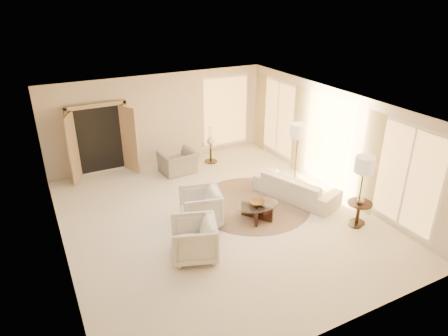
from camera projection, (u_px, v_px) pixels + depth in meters
name	position (u px, v px, depth m)	size (l,w,h in m)	color
room	(217.00, 166.00, 9.21)	(7.04, 8.04, 2.83)	silver
windows_right	(330.00, 142.00, 10.75)	(0.10, 6.40, 2.40)	#FFBF66
window_back_corner	(226.00, 112.00, 13.38)	(1.70, 0.10, 2.40)	#FFBF66
curtains_right	(307.00, 134.00, 11.47)	(0.06, 5.20, 2.60)	tan
french_doors	(101.00, 141.00, 11.64)	(1.95, 0.66, 2.16)	tan
area_rug	(252.00, 203.00, 10.43)	(3.04, 3.04, 0.01)	#483529
sofa	(296.00, 187.00, 10.58)	(2.25, 0.88, 0.66)	silver
armchair_left	(201.00, 205.00, 9.43)	(0.91, 0.85, 0.94)	silver
armchair_right	(194.00, 238.00, 8.20)	(0.91, 0.85, 0.94)	silver
accent_chair	(178.00, 159.00, 11.99)	(1.04, 0.67, 0.91)	gray
coffee_table	(257.00, 210.00, 9.66)	(1.10, 1.10, 0.40)	black
end_table	(359.00, 209.00, 9.43)	(0.58, 0.58, 0.55)	black
side_table	(211.00, 151.00, 12.76)	(0.54, 0.54, 0.63)	#2B241A
floor_lamp_near	(298.00, 134.00, 10.76)	(0.44, 0.44, 1.82)	#2B241A
floor_lamp_far	(364.00, 168.00, 8.84)	(0.43, 0.43, 1.77)	#2B241A
bowl	(257.00, 202.00, 9.58)	(0.39, 0.39, 0.09)	brown
end_vase	(361.00, 199.00, 9.32)	(0.18, 0.18, 0.19)	silver
side_vase	(210.00, 140.00, 12.61)	(0.25, 0.25, 0.26)	silver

